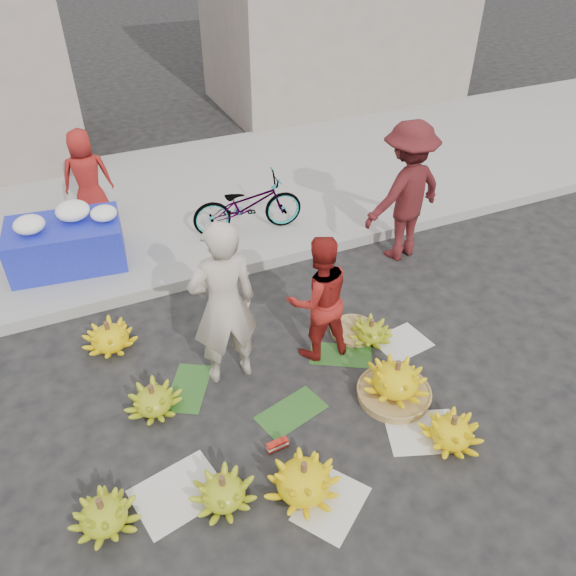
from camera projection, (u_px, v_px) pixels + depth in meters
name	position (u px, v px, depth m)	size (l,w,h in m)	color
ground	(292.00, 395.00, 5.47)	(80.00, 80.00, 0.00)	black
curb	(220.00, 271.00, 7.04)	(40.00, 0.25, 0.15)	#989690
sidewalk	(176.00, 200.00, 8.58)	(40.00, 4.00, 0.12)	#989690
newspaper_scatter	(330.00, 457.00, 4.88)	(3.20, 1.80, 0.00)	silver
banana_leaves	(275.00, 384.00, 5.58)	(2.00, 1.00, 0.00)	#24531B
banana_bunch_0	(103.00, 514.00, 4.31)	(0.64, 0.64, 0.33)	#819B16
banana_bunch_1	(223.00, 491.00, 4.47)	(0.55, 0.55, 0.32)	#819B16
banana_bunch_2	(304.00, 480.00, 4.51)	(0.79, 0.79, 0.38)	yellow
banana_bunch_3	(452.00, 431.00, 4.94)	(0.55, 0.55, 0.33)	yellow
banana_bunch_4	(396.00, 382.00, 5.33)	(0.75, 0.75, 0.47)	olive
banana_bunch_5	(371.00, 332.00, 6.05)	(0.45, 0.45, 0.28)	#819B16
banana_bunch_6	(153.00, 399.00, 5.24)	(0.58, 0.58, 0.32)	#819B16
banana_bunch_7	(109.00, 337.00, 5.93)	(0.71, 0.71, 0.35)	yellow
basket_spare	(353.00, 331.00, 6.19)	(0.49, 0.49, 0.06)	olive
incense_stack	(277.00, 445.00, 4.94)	(0.19, 0.06, 0.08)	#B42013
vendor_cream	(224.00, 305.00, 5.17)	(0.65, 0.42, 1.77)	beige
vendor_red	(318.00, 299.00, 5.56)	(0.68, 0.53, 1.39)	#A72119
man_striped	(406.00, 192.00, 6.95)	(1.17, 0.67, 1.81)	maroon
flower_table	(66.00, 241.00, 6.90)	(1.44, 1.00, 0.78)	#1B22AF
grey_bucket	(31.00, 252.00, 6.96)	(0.32, 0.32, 0.36)	slate
flower_vendor	(87.00, 177.00, 7.58)	(0.65, 0.42, 1.32)	#A72119
bicycle	(247.00, 205.00, 7.51)	(1.49, 0.52, 0.78)	gray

